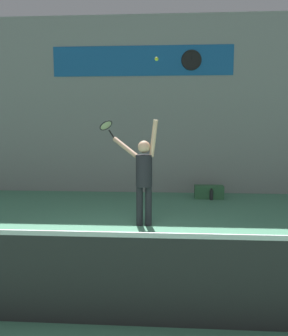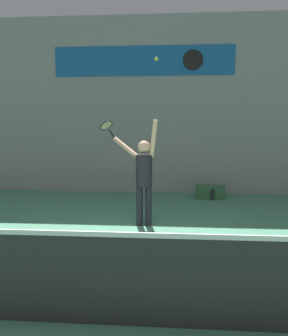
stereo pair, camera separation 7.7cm
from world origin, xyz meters
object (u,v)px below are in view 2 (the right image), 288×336
Objects in this scene: tennis_player at (144,173)px; scoreboard_clock at (193,60)px; equipment_bag at (210,192)px; tennis_racket at (107,126)px; tennis_ball at (157,59)px; water_bottle at (213,195)px.

scoreboard_clock is at bearing 70.42° from tennis_player.
scoreboard_clock is 0.27× the size of tennis_player.
tennis_racket is at bearing -140.92° from equipment_bag.
tennis_player is 1.32m from tennis_racket.
tennis_ball is 0.09× the size of equipment_bag.
scoreboard_clock reaches higher than tennis_racket.
tennis_racket is at bearing 149.91° from tennis_ball.
tennis_ball reaches higher than water_bottle.
tennis_player is 29.72× the size of tennis_ball.
tennis_player is at bearing 162.78° from tennis_ball.
tennis_player is at bearing -125.49° from water_bottle.
water_bottle is 0.40× the size of equipment_bag.
water_bottle is 0.19m from equipment_bag.
tennis_racket reaches higher than equipment_bag.
tennis_ball reaches higher than equipment_bag.
scoreboard_clock is 3.67m from equipment_bag.
scoreboard_clock is 3.41m from tennis_ball.
tennis_player is 3.09m from equipment_bag.
water_bottle is (0.52, -0.86, -3.61)m from scoreboard_clock.
scoreboard_clock reaches higher than tennis_player.
equipment_bag is at bearing 39.08° from tennis_racket.
tennis_ball is 0.23× the size of water_bottle.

